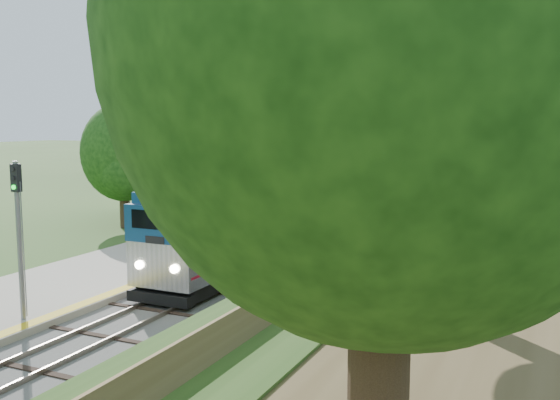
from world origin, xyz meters
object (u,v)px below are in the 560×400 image
at_px(station_building, 196,158).
at_px(signal_gantry, 454,142).
at_px(signal_farside, 435,167).
at_px(lamppost_far, 191,210).
at_px(signal_platform, 18,223).
at_px(train, 439,163).

xyz_separation_m(station_building, signal_gantry, (16.47, 24.99, 0.73)).
bearing_deg(signal_farside, station_building, 167.32).
height_order(lamppost_far, signal_platform, signal_platform).
bearing_deg(signal_platform, signal_gantry, 84.25).
distance_m(train, lamppost_far, 46.94).
bearing_deg(train, lamppost_far, -94.84).
relative_size(lamppost_far, signal_farside, 0.70).
xyz_separation_m(signal_gantry, lamppost_far, (-6.43, -41.28, -2.31)).
xyz_separation_m(signal_gantry, signal_farside, (3.73, -29.54, -0.54)).
relative_size(lamppost_far, signal_platform, 0.88).
xyz_separation_m(signal_gantry, train, (-2.47, 5.49, -2.69)).
height_order(signal_platform, signal_farside, signal_farside).
distance_m(lamppost_far, signal_farside, 15.63).
relative_size(station_building, train, 0.08).
bearing_deg(train, station_building, -114.66).
relative_size(train, lamppost_far, 23.60).
bearing_deg(signal_platform, station_building, 111.38).
bearing_deg(signal_farside, lamppost_far, -130.88).
xyz_separation_m(station_building, signal_farside, (20.20, -4.54, 0.19)).
distance_m(train, signal_platform, 58.93).
distance_m(signal_gantry, signal_farside, 29.77).
bearing_deg(signal_gantry, signal_farside, -82.80).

